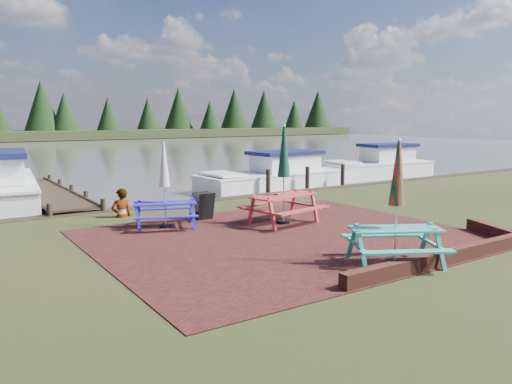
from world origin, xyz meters
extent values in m
plane|color=black|center=(0.00, 0.00, 0.00)|extent=(120.00, 120.00, 0.00)
cube|color=#371211|center=(0.00, 1.00, 0.01)|extent=(9.00, 7.50, 0.02)
cube|color=#4C1E16|center=(1.50, -2.60, 0.15)|extent=(6.00, 0.22, 0.30)
cube|color=#4C1E16|center=(4.30, -1.80, 0.15)|extent=(0.82, 1.77, 0.30)
cube|color=#46453C|center=(0.00, 37.00, 0.00)|extent=(120.00, 60.00, 0.02)
cube|color=teal|center=(0.44, -2.02, 0.74)|extent=(1.91, 1.47, 0.04)
cube|color=teal|center=(0.12, -2.62, 0.45)|extent=(1.69, 1.07, 0.04)
cube|color=teal|center=(0.77, -1.43, 0.45)|extent=(1.69, 1.07, 0.04)
cube|color=teal|center=(-0.24, -1.65, 0.37)|extent=(0.81, 1.40, 0.74)
cube|color=teal|center=(1.13, -2.39, 0.37)|extent=(0.81, 1.40, 0.74)
cylinder|color=black|center=(0.44, -2.02, 0.05)|extent=(0.36, 0.36, 0.10)
cylinder|color=#B2B2B7|center=(0.44, -2.02, 1.24)|extent=(0.04, 0.04, 2.49)
cone|color=red|center=(0.44, -2.02, 1.84)|extent=(0.32, 0.32, 1.24)
cube|color=#B62E31|center=(0.91, 2.33, 0.80)|extent=(2.05, 1.07, 0.04)
cube|color=#B62E31|center=(1.03, 1.61, 0.49)|extent=(1.96, 0.58, 0.04)
cube|color=#B62E31|center=(0.79, 3.06, 0.49)|extent=(1.96, 0.58, 0.04)
cube|color=#B62E31|center=(0.08, 2.19, 0.40)|extent=(0.37, 1.68, 0.80)
cube|color=#B62E31|center=(1.74, 2.47, 0.40)|extent=(0.37, 1.68, 0.80)
cylinder|color=black|center=(0.91, 2.33, 0.05)|extent=(0.39, 0.39, 0.11)
cylinder|color=#B2B2B7|center=(0.91, 2.33, 1.35)|extent=(0.04, 0.04, 2.70)
cone|color=#103B26|center=(0.91, 2.33, 2.00)|extent=(0.35, 0.35, 1.35)
cube|color=#2618B8|center=(-2.02, 3.68, 0.67)|extent=(1.76, 1.18, 0.04)
cube|color=#2618B8|center=(-2.24, 3.11, 0.41)|extent=(1.61, 0.79, 0.04)
cube|color=#2618B8|center=(-1.80, 4.26, 0.41)|extent=(1.61, 0.79, 0.04)
cube|color=#2618B8|center=(-2.68, 3.94, 0.34)|extent=(0.58, 1.35, 0.67)
cube|color=#2618B8|center=(-1.36, 3.43, 0.34)|extent=(0.58, 1.35, 0.67)
cylinder|color=black|center=(-2.02, 3.68, 0.05)|extent=(0.33, 0.33, 0.09)
cylinder|color=#B2B2B7|center=(-2.02, 3.68, 1.14)|extent=(0.03, 0.03, 2.28)
cone|color=beige|center=(-2.02, 3.68, 1.68)|extent=(0.29, 0.29, 1.14)
cube|color=black|center=(-0.67, 3.89, 0.41)|extent=(0.50, 0.20, 0.80)
cube|color=black|center=(-0.67, 4.16, 0.41)|extent=(0.50, 0.20, 0.80)
cube|color=black|center=(-0.67, 4.03, 0.79)|extent=(0.50, 0.05, 0.03)
cube|color=black|center=(-3.50, 11.50, 0.12)|extent=(1.60, 9.00, 0.06)
cube|color=black|center=(-4.25, 11.50, 0.17)|extent=(0.08, 9.00, 0.08)
cube|color=black|center=(-2.75, 11.50, 0.17)|extent=(0.08, 9.00, 0.08)
cylinder|color=black|center=(-4.30, 7.00, -0.10)|extent=(0.16, 0.16, 1.00)
cylinder|color=black|center=(-2.70, 7.00, -0.10)|extent=(0.16, 0.16, 1.00)
cube|color=silver|center=(5.22, 9.00, 0.09)|extent=(6.72, 2.62, 0.88)
cube|color=silver|center=(5.22, 9.00, 0.55)|extent=(6.85, 2.67, 0.07)
cube|color=silver|center=(6.01, 9.04, 0.98)|extent=(2.86, 1.79, 0.75)
cube|color=#10143D|center=(6.01, 9.04, 1.40)|extent=(3.26, 1.99, 0.16)
cube|color=silver|center=(2.71, 8.87, 0.67)|extent=(1.29, 2.00, 0.09)
cube|color=silver|center=(12.42, 9.62, 0.11)|extent=(6.22, 2.65, 0.93)
cube|color=silver|center=(12.42, 9.62, 0.59)|extent=(6.35, 2.70, 0.07)
cube|color=silver|center=(13.14, 9.56, 1.04)|extent=(2.67, 1.75, 0.79)
cube|color=#10143D|center=(13.14, 9.56, 1.49)|extent=(3.04, 1.96, 0.17)
cube|color=silver|center=(10.12, 9.81, 0.72)|extent=(1.24, 1.91, 0.09)
imported|color=gray|center=(-2.53, 5.75, 0.85)|extent=(0.63, 0.42, 1.70)
camera|label=1|loc=(-7.23, -8.57, 2.93)|focal=35.00mm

